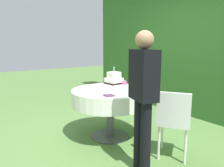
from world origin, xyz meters
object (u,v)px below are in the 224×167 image
object	(u,v)px
cake_table	(110,98)
serving_plate_left	(111,84)
garden_chair	(174,118)
serving_plate_far	(88,95)
napkin_stack	(109,95)
standing_person	(143,93)
serving_plate_near	(102,85)
wedding_cake	(114,83)

from	to	relation	value
cake_table	serving_plate_left	distance (m)	0.45
garden_chair	cake_table	bearing A→B (deg)	-166.25
cake_table	serving_plate_far	distance (m)	0.50
cake_table	napkin_stack	size ratio (longest dim) A/B	8.62
cake_table	serving_plate_far	size ratio (longest dim) A/B	11.45
napkin_stack	standing_person	bearing A→B (deg)	-0.89
serving_plate_far	serving_plate_left	size ratio (longest dim) A/B	0.78
serving_plate_near	standing_person	world-z (taller)	standing_person
cake_table	serving_plate_far	bearing A→B (deg)	-74.08
serving_plate_left	napkin_stack	size ratio (longest dim) A/B	0.97
serving_plate_far	standing_person	size ratio (longest dim) A/B	0.07
wedding_cake	garden_chair	bearing A→B (deg)	12.18
serving_plate_near	serving_plate_far	size ratio (longest dim) A/B	1.23
wedding_cake	serving_plate_far	distance (m)	0.52
garden_chair	standing_person	distance (m)	0.64
wedding_cake	standing_person	size ratio (longest dim) A/B	0.23
serving_plate_far	garden_chair	world-z (taller)	garden_chair
wedding_cake	napkin_stack	bearing A→B (deg)	-46.46
napkin_stack	garden_chair	world-z (taller)	garden_chair
serving_plate_far	serving_plate_left	bearing A→B (deg)	123.56
garden_chair	napkin_stack	bearing A→B (deg)	-144.72
cake_table	wedding_cake	distance (m)	0.24
serving_plate_far	cake_table	bearing A→B (deg)	105.92
napkin_stack	standing_person	size ratio (longest dim) A/B	0.09
serving_plate_left	serving_plate_far	bearing A→B (deg)	-56.44
wedding_cake	serving_plate_left	distance (m)	0.47
cake_table	standing_person	bearing A→B (deg)	-14.35
cake_table	napkin_stack	world-z (taller)	napkin_stack
wedding_cake	serving_plate_left	xyz separation A→B (m)	(-0.40, 0.22, -0.10)
serving_plate_left	standing_person	xyz separation A→B (m)	(1.35, -0.52, 0.16)
serving_plate_left	napkin_stack	xyz separation A→B (m)	(0.67, -0.51, 0.00)
napkin_stack	serving_plate_left	bearing A→B (deg)	143.01
serving_plate_near	garden_chair	xyz separation A→B (m)	(1.41, 0.15, -0.23)
cake_table	garden_chair	size ratio (longest dim) A/B	1.34
garden_chair	standing_person	size ratio (longest dim) A/B	0.56
serving_plate_left	wedding_cake	bearing A→B (deg)	-28.78
cake_table	wedding_cake	size ratio (longest dim) A/B	3.31
serving_plate_far	serving_plate_left	xyz separation A→B (m)	(-0.48, 0.72, 0.00)
serving_plate_far	napkin_stack	size ratio (longest dim) A/B	0.75
serving_plate_far	standing_person	distance (m)	0.91
napkin_stack	garden_chair	size ratio (longest dim) A/B	0.16
cake_table	serving_plate_far	xyz separation A→B (m)	(0.13, -0.46, 0.13)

